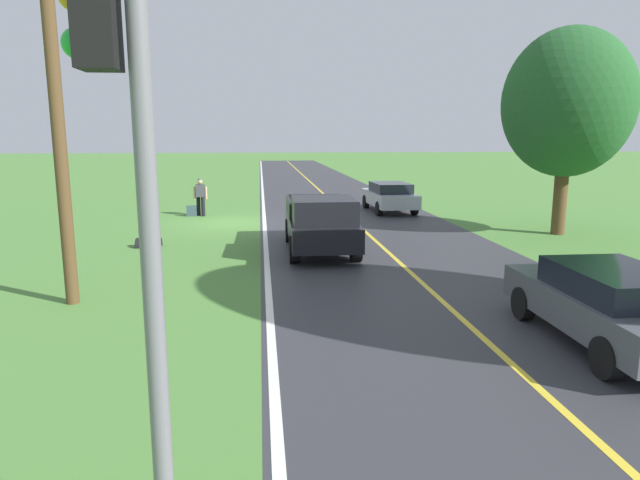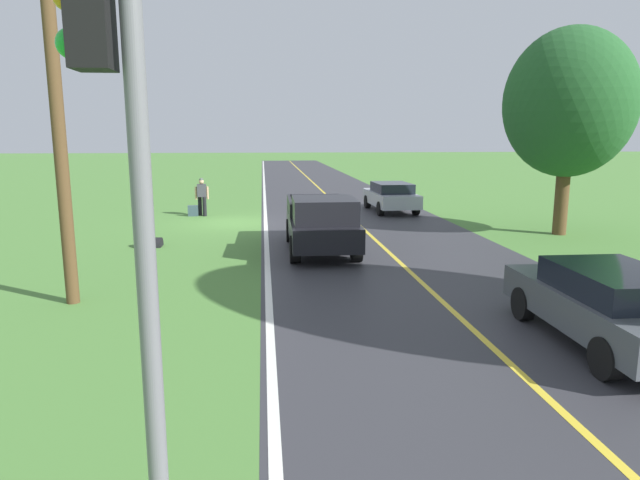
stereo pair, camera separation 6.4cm
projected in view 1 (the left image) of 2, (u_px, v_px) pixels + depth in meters
ground_plane at (235, 223)px, 23.57m from camera, size 200.00×200.00×0.00m
road_surface at (353, 221)px, 24.11m from camera, size 8.07×120.00×0.00m
lane_edge_line at (264, 222)px, 23.70m from camera, size 0.16×117.60×0.00m
lane_centre_line at (353, 221)px, 24.11m from camera, size 0.14×117.60×0.00m
hitchhiker_walking at (200, 195)px, 25.51m from camera, size 0.62×0.51×1.75m
suitcase_carried at (192, 211)px, 25.50m from camera, size 0.47×0.22×0.49m
pickup_truck_passing at (321, 222)px, 17.47m from camera, size 2.15×5.43×1.82m
traffic_light_mast at (124, 148)px, 4.06m from camera, size 0.61×0.32×5.20m
tree_far_side_near at (568, 103)px, 20.02m from camera, size 4.62×4.62×7.47m
sedan_near_oncoming at (390, 196)px, 27.02m from camera, size 2.03×4.45×1.41m
sedan_mid_oncoming at (609, 303)px, 9.73m from camera, size 1.97×4.42×1.41m
utility_pole_roadside at (57, 117)px, 11.54m from camera, size 0.28×0.28×8.04m
drainage_culvert at (149, 247)px, 18.52m from camera, size 0.80×0.60×0.60m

